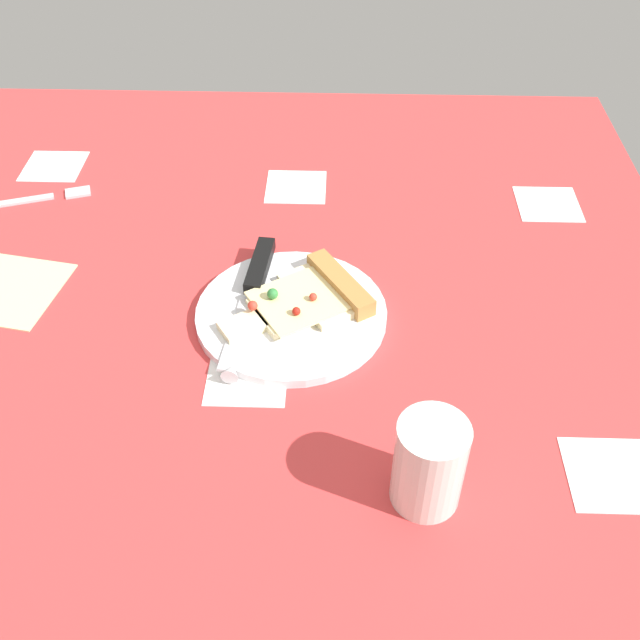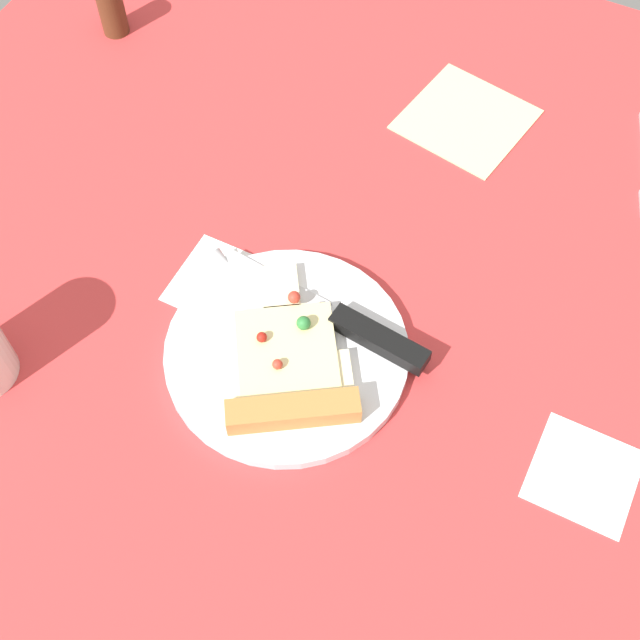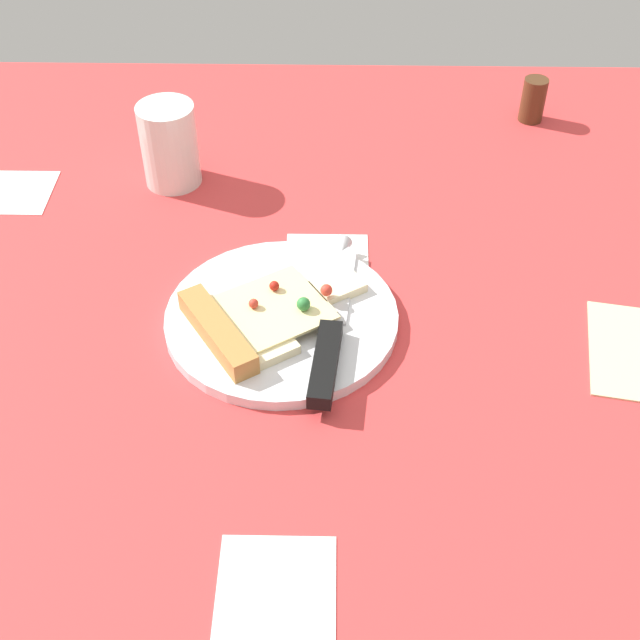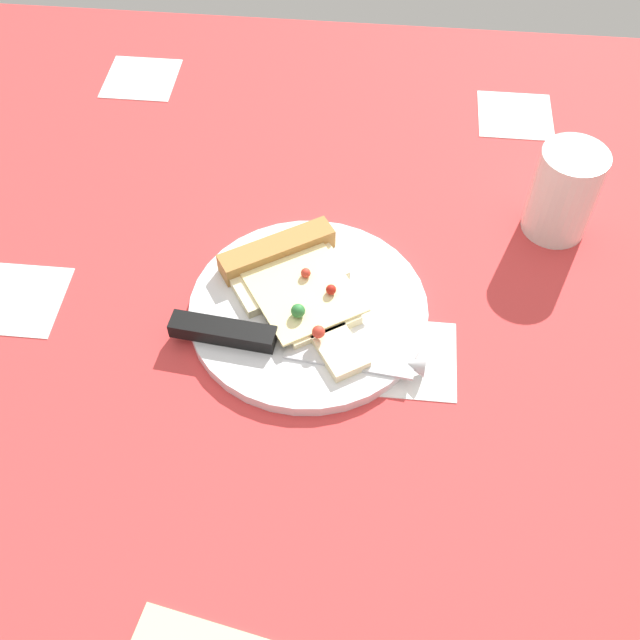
{
  "view_description": "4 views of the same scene",
  "coord_description": "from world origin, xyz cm",
  "px_view_note": "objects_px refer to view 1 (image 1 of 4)",
  "views": [
    {
      "loc": [
        68.34,
        11.58,
        61.19
      ],
      "look_at": [
        6.47,
        9.65,
        3.44
      ],
      "focal_mm": 41.38,
      "sensor_mm": 36.0,
      "label": 1
    },
    {
      "loc": [
        -18.13,
        40.21,
        71.58
      ],
      "look_at": [
        0.57,
        2.77,
        3.11
      ],
      "focal_mm": 48.1,
      "sensor_mm": 36.0,
      "label": 2
    },
    {
      "loc": [
        -58.73,
        1.1,
        58.34
      ],
      "look_at": [
        -0.38,
        2.16,
        3.12
      ],
      "focal_mm": 47.46,
      "sensor_mm": 36.0,
      "label": 3
    },
    {
      "loc": [
        8.1,
        -39.58,
        58.93
      ],
      "look_at": [
        3.92,
        2.96,
        3.17
      ],
      "focal_mm": 42.77,
      "sensor_mm": 36.0,
      "label": 4
    }
  ],
  "objects_px": {
    "pizza_slice": "(309,298)",
    "fork": "(43,196)",
    "plate": "(291,314)",
    "drinking_glass": "(429,464)",
    "knife": "(253,290)",
    "napkin": "(7,289)"
  },
  "relations": [
    {
      "from": "pizza_slice",
      "to": "fork",
      "type": "height_order",
      "value": "pizza_slice"
    },
    {
      "from": "fork",
      "to": "napkin",
      "type": "height_order",
      "value": "fork"
    },
    {
      "from": "plate",
      "to": "pizza_slice",
      "type": "bearing_deg",
      "value": 123.19
    },
    {
      "from": "pizza_slice",
      "to": "fork",
      "type": "distance_m",
      "value": 0.47
    },
    {
      "from": "pizza_slice",
      "to": "drinking_glass",
      "type": "height_order",
      "value": "drinking_glass"
    },
    {
      "from": "plate",
      "to": "drinking_glass",
      "type": "distance_m",
      "value": 0.29
    },
    {
      "from": "plate",
      "to": "napkin",
      "type": "xyz_separation_m",
      "value": [
        -0.04,
        -0.36,
        -0.0
      ]
    },
    {
      "from": "knife",
      "to": "napkin",
      "type": "height_order",
      "value": "knife"
    },
    {
      "from": "plate",
      "to": "fork",
      "type": "bearing_deg",
      "value": -122.93
    },
    {
      "from": "knife",
      "to": "pizza_slice",
      "type": "bearing_deg",
      "value": 173.55
    },
    {
      "from": "pizza_slice",
      "to": "knife",
      "type": "xyz_separation_m",
      "value": [
        -0.02,
        -0.07,
        -0.0
      ]
    },
    {
      "from": "drinking_glass",
      "to": "knife",
      "type": "bearing_deg",
      "value": -145.26
    },
    {
      "from": "pizza_slice",
      "to": "fork",
      "type": "relative_size",
      "value": 1.25
    },
    {
      "from": "napkin",
      "to": "fork",
      "type": "bearing_deg",
      "value": -175.2
    },
    {
      "from": "knife",
      "to": "drinking_glass",
      "type": "distance_m",
      "value": 0.34
    },
    {
      "from": "fork",
      "to": "drinking_glass",
      "type": "bearing_deg",
      "value": 28.35
    },
    {
      "from": "pizza_slice",
      "to": "fork",
      "type": "xyz_separation_m",
      "value": [
        -0.23,
        -0.4,
        -0.02
      ]
    },
    {
      "from": "fork",
      "to": "napkin",
      "type": "bearing_deg",
      "value": -13.51
    },
    {
      "from": "plate",
      "to": "knife",
      "type": "relative_size",
      "value": 0.96
    },
    {
      "from": "pizza_slice",
      "to": "drinking_glass",
      "type": "distance_m",
      "value": 0.29
    },
    {
      "from": "plate",
      "to": "fork",
      "type": "height_order",
      "value": "plate"
    },
    {
      "from": "fork",
      "to": "napkin",
      "type": "relative_size",
      "value": 1.16
    }
  ]
}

